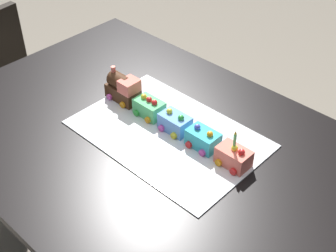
% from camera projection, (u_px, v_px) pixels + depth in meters
% --- Properties ---
extents(dining_table, '(1.40, 1.00, 0.74)m').
position_uv_depth(dining_table, '(144.00, 159.00, 1.59)').
color(dining_table, black).
rests_on(dining_table, ground).
extents(cake_board, '(0.60, 0.40, 0.00)m').
position_uv_depth(cake_board, '(168.00, 134.00, 1.53)').
color(cake_board, silver).
rests_on(cake_board, dining_table).
extents(cake_locomotive, '(0.14, 0.08, 0.12)m').
position_uv_depth(cake_locomotive, '(123.00, 88.00, 1.64)').
color(cake_locomotive, '#472816').
rests_on(cake_locomotive, cake_board).
extents(cake_car_gondola_mint_green, '(0.10, 0.08, 0.07)m').
position_uv_depth(cake_car_gondola_mint_green, '(149.00, 107.00, 1.59)').
color(cake_car_gondola_mint_green, '#59CC7A').
rests_on(cake_car_gondola_mint_green, cake_board).
extents(cake_car_tanker_sky_blue, '(0.10, 0.08, 0.07)m').
position_uv_depth(cake_car_tanker_sky_blue, '(175.00, 123.00, 1.52)').
color(cake_car_tanker_sky_blue, '#669EEA').
rests_on(cake_car_tanker_sky_blue, cake_board).
extents(cake_car_caboose_turquoise, '(0.10, 0.08, 0.07)m').
position_uv_depth(cake_car_caboose_turquoise, '(203.00, 139.00, 1.46)').
color(cake_car_caboose_turquoise, '#38B7C6').
rests_on(cake_car_caboose_turquoise, cake_board).
extents(cake_car_flatbed_coral, '(0.10, 0.08, 0.07)m').
position_uv_depth(cake_car_flatbed_coral, '(234.00, 157.00, 1.40)').
color(cake_car_flatbed_coral, '#F27260').
rests_on(cake_car_flatbed_coral, cake_board).
extents(birthday_candle, '(0.01, 0.01, 0.05)m').
position_uv_depth(birthday_candle, '(235.00, 138.00, 1.35)').
color(birthday_candle, '#66D872').
rests_on(birthday_candle, cake_car_flatbed_coral).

